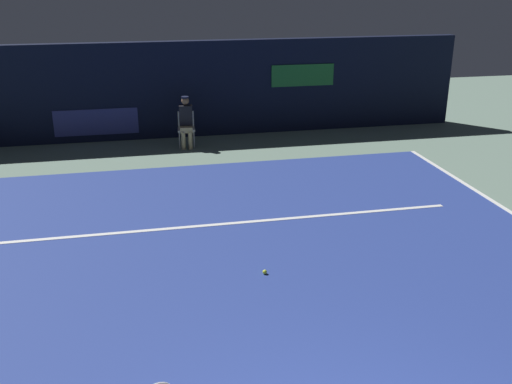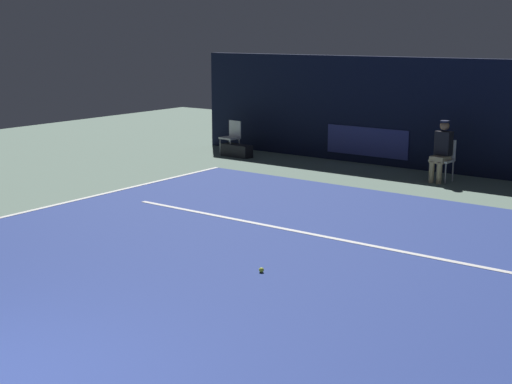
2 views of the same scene
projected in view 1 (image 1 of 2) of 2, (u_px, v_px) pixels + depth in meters
The scene contains 6 objects.
ground_plane at pixel (257, 273), 8.91m from camera, with size 30.99×30.99×0.00m, color slate.
court_surface at pixel (257, 273), 8.91m from camera, with size 10.59×10.95×0.01m, color navy.
line_service at pixel (235, 223), 10.66m from camera, with size 8.26×0.10×0.01m, color white.
back_wall at pixel (194, 89), 16.01m from camera, with size 15.23×0.33×2.60m.
line_judge_on_chair at pixel (186, 121), 15.14m from camera, with size 0.47×0.55×1.32m.
tennis_ball at pixel (265, 272), 8.86m from camera, with size 0.07×0.07×0.07m, color #CCE033.
Camera 1 is at (-1.66, -3.25, 4.31)m, focal length 40.97 mm.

